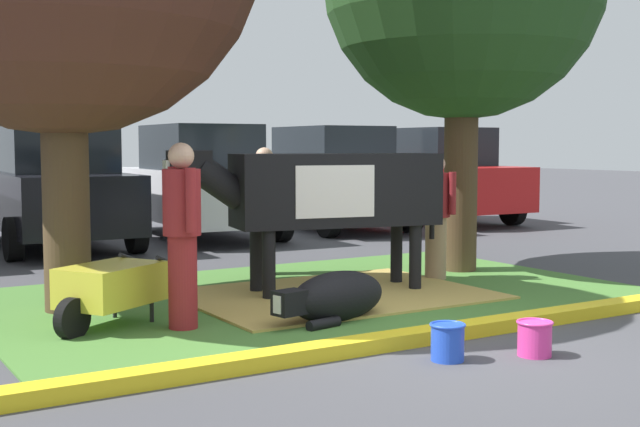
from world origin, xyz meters
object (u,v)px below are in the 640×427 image
wheelbarrow (109,286)px  sedan_red (436,176)px  sedan_blue (55,187)px  person_visitor_near (265,207)px  person_visitor_far (436,214)px  cow_holstein (327,191)px  calf_lying (335,297)px  bucket_blue (448,341)px  bucket_pink (535,338)px  hatchback_white (200,182)px  person_handler (182,230)px  sedan_silver (332,179)px

wheelbarrow → sedan_red: sedan_red is taller
wheelbarrow → sedan_blue: (1.15, 6.45, 0.60)m
person_visitor_near → person_visitor_far: (1.61, -1.44, -0.06)m
cow_holstein → wheelbarrow: bearing=-169.9°
calf_lying → bucket_blue: size_ratio=4.55×
sedan_red → bucket_blue: bearing=-129.0°
person_visitor_far → sedan_red: bearing=50.6°
cow_holstein → calf_lying: (-0.73, -1.31, -0.91)m
person_visitor_far → sedan_blue: 6.66m
bucket_pink → sedan_red: bearing=54.4°
person_visitor_near → bucket_pink: person_visitor_near is taller
sedan_blue → bucket_pink: bearing=-81.3°
calf_lying → bucket_pink: (0.66, -1.88, -0.09)m
wheelbarrow → hatchback_white: bearing=60.3°
wheelbarrow → bucket_pink: bearing=-46.9°
person_handler → bucket_pink: 3.16m
calf_lying → person_handler: person_handler is taller
bucket_blue → person_visitor_near: bearing=80.2°
cow_holstein → person_visitor_far: 1.67m
person_visitor_far → bucket_pink: 3.77m
sedan_blue → sedan_silver: bearing=2.3°
bucket_pink → hatchback_white: (1.22, 9.35, 0.84)m
person_visitor_far → hatchback_white: hatchback_white is taller
person_visitor_near → sedan_blue: size_ratio=0.36×
cow_holstein → sedan_red: 9.15m
wheelbarrow → sedan_silver: (6.62, 6.67, 0.60)m
person_handler → bucket_blue: person_handler is taller
person_visitor_near → person_visitor_far: 2.16m
person_visitor_far → sedan_silver: sedan_silver is taller
person_visitor_far → hatchback_white: size_ratio=0.34×
bucket_blue → bucket_pink: (0.68, -0.25, -0.01)m
sedan_blue → sedan_silver: 5.47m
cow_holstein → person_visitor_far: (1.63, 0.10, -0.33)m
person_handler → sedan_blue: bearing=84.9°
wheelbarrow → calf_lying: bearing=-24.1°
person_handler → hatchback_white: size_ratio=0.38×
bucket_pink → sedan_blue: size_ratio=0.06×
wheelbarrow → bucket_pink: size_ratio=5.20×
cow_holstein → bucket_pink: cow_holstein is taller
sedan_silver → bucket_pink: bearing=-113.4°
person_handler → bucket_blue: size_ratio=5.76×
cow_holstein → sedan_blue: bearing=103.8°
calf_lying → sedan_blue: 7.37m
sedan_blue → hatchback_white: (2.62, 0.17, 0.00)m
cow_holstein → sedan_silver: 7.38m
person_visitor_far → sedan_silver: size_ratio=0.34×
sedan_blue → person_handler: bearing=-95.1°
bucket_blue → hatchback_white: size_ratio=0.07×
person_visitor_far → cow_holstein: bearing=-176.6°
cow_holstein → calf_lying: bearing=-119.2°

